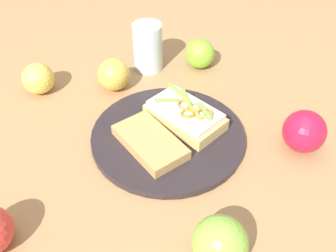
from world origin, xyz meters
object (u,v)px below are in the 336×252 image
(plate, at_px, (168,136))
(apple_2, at_px, (114,75))
(bread_slice_side, at_px, (150,142))
(apple_0, at_px, (200,54))
(sandwich, at_px, (185,115))
(drinking_glass, at_px, (148,47))
(apple_5, at_px, (38,79))
(apple_4, at_px, (304,131))
(apple_1, at_px, (220,243))

(plate, distance_m, apple_2, 0.21)
(bread_slice_side, bearing_deg, plate, 98.51)
(apple_0, relative_size, apple_2, 0.97)
(sandwich, height_order, drinking_glass, drinking_glass)
(bread_slice_side, height_order, apple_0, apple_0)
(bread_slice_side, distance_m, apple_5, 0.32)
(apple_0, height_order, drinking_glass, drinking_glass)
(apple_4, xyz_separation_m, drinking_glass, (0.19, -0.37, 0.02))
(sandwich, height_order, apple_5, apple_5)
(bread_slice_side, xyz_separation_m, apple_1, (-0.03, 0.25, 0.02))
(apple_1, xyz_separation_m, drinking_glass, (-0.06, -0.53, 0.02))
(apple_0, distance_m, drinking_glass, 0.13)
(apple_5, height_order, drinking_glass, drinking_glass)
(bread_slice_side, relative_size, apple_2, 1.99)
(apple_0, bearing_deg, apple_1, 70.04)
(bread_slice_side, distance_m, apple_4, 0.29)
(plate, relative_size, sandwich, 1.71)
(drinking_glass, bearing_deg, apple_0, 163.07)
(apple_2, bearing_deg, plate, 106.16)
(apple_1, distance_m, apple_5, 0.56)
(apple_1, bearing_deg, plate, -93.52)
(apple_1, bearing_deg, apple_5, -68.27)
(apple_2, distance_m, drinking_glass, 0.12)
(apple_0, relative_size, apple_1, 0.87)
(apple_0, height_order, apple_4, apple_4)
(apple_2, bearing_deg, apple_5, -14.89)
(apple_4, bearing_deg, plate, -24.60)
(apple_4, bearing_deg, sandwich, -34.03)
(apple_5, bearing_deg, apple_4, 142.24)
(apple_1, bearing_deg, sandwich, -101.90)
(apple_1, distance_m, apple_2, 0.47)
(bread_slice_side, height_order, apple_4, apple_4)
(sandwich, relative_size, apple_5, 2.50)
(plate, distance_m, apple_5, 0.33)
(apple_0, distance_m, apple_4, 0.34)
(sandwich, relative_size, drinking_glass, 1.54)
(apple_2, xyz_separation_m, drinking_glass, (-0.10, -0.06, 0.02))
(sandwich, relative_size, bread_slice_side, 1.21)
(sandwich, height_order, apple_0, apple_0)
(apple_4, distance_m, drinking_glass, 0.41)
(plate, distance_m, bread_slice_side, 0.05)
(sandwich, bearing_deg, apple_0, 123.85)
(apple_4, bearing_deg, bread_slice_side, -17.20)
(plate, height_order, apple_2, apple_2)
(apple_1, distance_m, drinking_glass, 0.53)
(plate, height_order, apple_4, apple_4)
(apple_4, bearing_deg, apple_5, -37.76)
(bread_slice_side, relative_size, apple_1, 1.79)
(bread_slice_side, xyz_separation_m, apple_0, (-0.21, -0.24, 0.01))
(plate, xyz_separation_m, drinking_glass, (-0.04, -0.26, 0.05))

